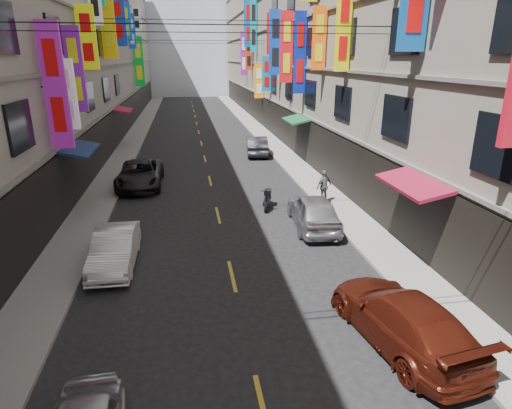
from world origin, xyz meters
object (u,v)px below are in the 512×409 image
object	(u,v)px
scooter_far_right	(267,199)
car_right_far	(257,145)
car_left_far	(140,174)
car_right_mid	(314,211)
car_left_mid	(115,249)
pedestrian_rfar	(324,186)
car_right_near	(403,319)

from	to	relation	value
scooter_far_right	car_right_far	bearing A→B (deg)	-80.98
car_left_far	car_right_mid	bearing A→B (deg)	-42.92
car_left_mid	pedestrian_rfar	world-z (taller)	pedestrian_rfar
car_left_mid	car_left_far	distance (m)	10.05
car_right_far	scooter_far_right	bearing A→B (deg)	89.72
car_left_far	car_right_mid	world-z (taller)	car_right_mid
scooter_far_right	car_left_far	size ratio (longest dim) A/B	0.34
scooter_far_right	car_left_far	world-z (taller)	car_left_far
scooter_far_right	car_left_mid	xyz separation A→B (m)	(-6.49, -5.21, 0.21)
car_left_mid	car_right_far	size ratio (longest dim) A/B	0.92
car_right_far	pedestrian_rfar	size ratio (longest dim) A/B	2.60
scooter_far_right	car_left_far	bearing A→B (deg)	-20.57
car_right_near	car_right_far	size ratio (longest dim) A/B	1.13
scooter_far_right	car_right_mid	bearing A→B (deg)	134.22
scooter_far_right	car_right_far	xyz separation A→B (m)	(1.51, 12.08, 0.27)
car_left_far	pedestrian_rfar	xyz separation A→B (m)	(9.40, -4.77, 0.22)
car_right_near	car_right_mid	distance (m)	8.10
car_right_near	scooter_far_right	bearing A→B (deg)	-91.65
car_right_mid	pedestrian_rfar	xyz separation A→B (m)	(1.40, 2.90, 0.20)
pedestrian_rfar	car_right_mid	bearing A→B (deg)	36.32
car_left_mid	car_left_far	xyz separation A→B (m)	(0.00, 10.05, 0.07)
scooter_far_right	car_left_far	xyz separation A→B (m)	(-6.49, 4.84, 0.28)
car_left_mid	pedestrian_rfar	distance (m)	10.79
scooter_far_right	pedestrian_rfar	size ratio (longest dim) A/B	1.06
car_left_far	car_right_mid	xyz separation A→B (m)	(8.00, -7.67, 0.03)
pedestrian_rfar	scooter_far_right	bearing A→B (deg)	-26.50
car_right_mid	car_right_far	world-z (taller)	car_right_mid
car_left_mid	pedestrian_rfar	xyz separation A→B (m)	(9.40, 5.28, 0.29)
car_right_near	car_right_mid	size ratio (longest dim) A/B	1.11
car_right_near	car_right_far	xyz separation A→B (m)	(0.05, 23.01, 0.00)
car_right_far	car_left_mid	bearing A→B (deg)	72.01
scooter_far_right	car_right_near	xyz separation A→B (m)	(1.46, -10.93, 0.27)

